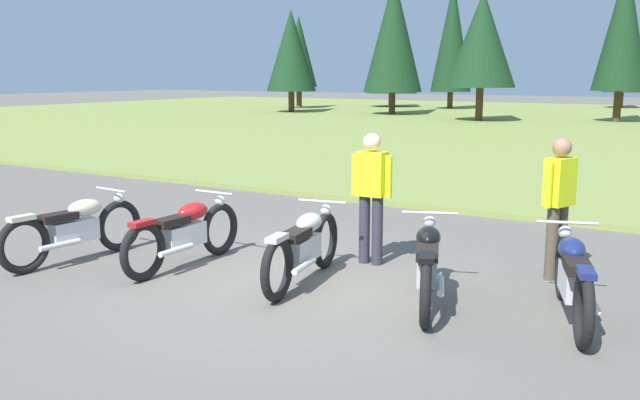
% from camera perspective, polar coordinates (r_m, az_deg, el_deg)
% --- Properties ---
extents(ground_plane, '(140.00, 140.00, 0.00)m').
position_cam_1_polar(ground_plane, '(8.04, -2.25, -6.99)').
color(ground_plane, '#605B54').
extents(grass_moorland, '(80.00, 44.00, 0.10)m').
position_cam_1_polar(grass_moorland, '(33.60, 24.26, 5.48)').
color(grass_moorland, olive).
rests_on(grass_moorland, ground).
extents(forest_treeline, '(43.23, 21.21, 8.84)m').
position_cam_1_polar(forest_treeline, '(40.25, 21.56, 12.20)').
color(forest_treeline, '#47331E').
rests_on(forest_treeline, ground).
extents(motorcycle_cream, '(0.62, 2.10, 0.88)m').
position_cam_1_polar(motorcycle_cream, '(9.45, -19.53, -2.20)').
color(motorcycle_cream, black).
rests_on(motorcycle_cream, ground).
extents(motorcycle_red, '(0.62, 2.10, 0.88)m').
position_cam_1_polar(motorcycle_red, '(8.83, -11.08, -2.64)').
color(motorcycle_red, black).
rests_on(motorcycle_red, ground).
extents(motorcycle_silver, '(0.68, 2.09, 0.88)m').
position_cam_1_polar(motorcycle_silver, '(8.00, -1.35, -3.81)').
color(motorcycle_silver, black).
rests_on(motorcycle_silver, ground).
extents(motorcycle_black, '(0.95, 1.99, 0.88)m').
position_cam_1_polar(motorcycle_black, '(7.37, 8.86, -5.17)').
color(motorcycle_black, black).
rests_on(motorcycle_black, ground).
extents(motorcycle_navy, '(0.89, 2.01, 0.88)m').
position_cam_1_polar(motorcycle_navy, '(7.23, 20.10, -6.00)').
color(motorcycle_navy, black).
rests_on(motorcycle_navy, ground).
extents(rider_checking_bike, '(0.33, 0.52, 1.67)m').
position_cam_1_polar(rider_checking_bike, '(8.54, 19.06, 0.03)').
color(rider_checking_bike, '#4C4233').
rests_on(rider_checking_bike, ground).
extents(rider_near_row_end, '(0.55, 0.23, 1.67)m').
position_cam_1_polar(rider_near_row_end, '(8.72, 4.25, 0.79)').
color(rider_near_row_end, '#2D2D38').
rests_on(rider_near_row_end, ground).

